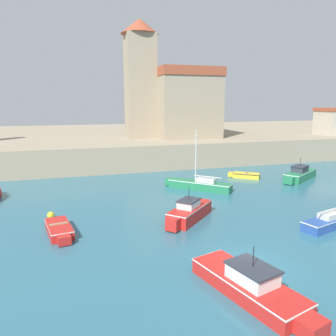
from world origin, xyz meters
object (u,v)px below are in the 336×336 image
(sailboat_green_6, at_px, (199,184))
(church, at_px, (171,98))
(sailboat_blue_0, at_px, (335,219))
(motorboat_red_8, at_px, (251,285))
(motorboat_red_3, at_px, (189,212))
(mooring_buoy, at_px, (51,215))
(dinghy_yellow_7, at_px, (245,175))
(dinghy_red_5, at_px, (59,229))
(motorboat_green_9, at_px, (300,174))

(sailboat_green_6, xyz_separation_m, church, (3.63, 20.72, 8.20))
(sailboat_blue_0, xyz_separation_m, sailboat_green_6, (-5.30, 11.20, 0.06))
(motorboat_red_8, height_order, church, church)
(motorboat_red_3, relative_size, mooring_buoy, 8.62)
(mooring_buoy, bearing_deg, dinghy_yellow_7, 20.81)
(dinghy_red_5, distance_m, church, 33.55)
(motorboat_red_3, xyz_separation_m, church, (7.41, 28.16, 8.09))
(sailboat_blue_0, height_order, mooring_buoy, sailboat_blue_0)
(sailboat_green_6, distance_m, church, 22.58)
(mooring_buoy, bearing_deg, motorboat_red_3, -17.91)
(dinghy_yellow_7, bearing_deg, sailboat_blue_0, -95.43)
(dinghy_red_5, height_order, motorboat_green_9, motorboat_green_9)
(motorboat_red_8, bearing_deg, dinghy_red_5, 130.54)
(sailboat_blue_0, height_order, dinghy_red_5, sailboat_blue_0)
(motorboat_red_8, relative_size, motorboat_green_9, 1.09)
(sailboat_green_6, distance_m, mooring_buoy, 13.81)
(dinghy_yellow_7, relative_size, motorboat_red_8, 0.52)
(dinghy_red_5, xyz_separation_m, church, (16.05, 28.25, 8.35))
(sailboat_blue_0, relative_size, motorboat_red_3, 1.41)
(mooring_buoy, bearing_deg, sailboat_green_6, 18.74)
(dinghy_red_5, xyz_separation_m, motorboat_red_8, (7.96, -9.30, 0.18))
(mooring_buoy, bearing_deg, sailboat_blue_0, -20.21)
(sailboat_green_6, relative_size, motorboat_green_9, 0.96)
(motorboat_red_3, bearing_deg, motorboat_green_9, 27.48)
(dinghy_red_5, relative_size, motorboat_green_9, 0.66)
(motorboat_green_9, bearing_deg, church, 112.04)
(dinghy_red_5, bearing_deg, mooring_buoy, 101.87)
(sailboat_green_6, bearing_deg, dinghy_red_5, -148.80)
(sailboat_green_6, relative_size, church, 0.35)
(dinghy_yellow_7, relative_size, mooring_buoy, 6.40)
(sailboat_green_6, xyz_separation_m, dinghy_yellow_7, (6.65, 3.06, -0.18))
(dinghy_red_5, xyz_separation_m, mooring_buoy, (-0.65, 3.09, -0.07))
(motorboat_green_9, distance_m, mooring_buoy, 25.35)
(dinghy_yellow_7, bearing_deg, motorboat_green_9, -25.32)
(sailboat_blue_0, height_order, church, church)
(dinghy_yellow_7, xyz_separation_m, motorboat_red_8, (-11.12, -19.89, 0.21))
(mooring_buoy, distance_m, church, 31.35)
(church, bearing_deg, mooring_buoy, -123.58)
(sailboat_blue_0, distance_m, motorboat_red_8, 11.27)
(motorboat_red_3, height_order, dinghy_yellow_7, motorboat_red_3)
(sailboat_green_6, relative_size, motorboat_red_8, 0.88)
(mooring_buoy, bearing_deg, dinghy_red_5, -78.13)
(church, bearing_deg, sailboat_green_6, -99.93)
(dinghy_yellow_7, xyz_separation_m, motorboat_green_9, (5.11, -2.42, 0.29))
(dinghy_red_5, height_order, sailboat_green_6, sailboat_green_6)
(motorboat_red_8, bearing_deg, motorboat_green_9, 47.12)
(sailboat_green_6, height_order, motorboat_red_8, sailboat_green_6)
(sailboat_green_6, relative_size, dinghy_yellow_7, 1.71)
(sailboat_blue_0, bearing_deg, dinghy_yellow_7, 84.57)
(sailboat_blue_0, bearing_deg, mooring_buoy, 159.79)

